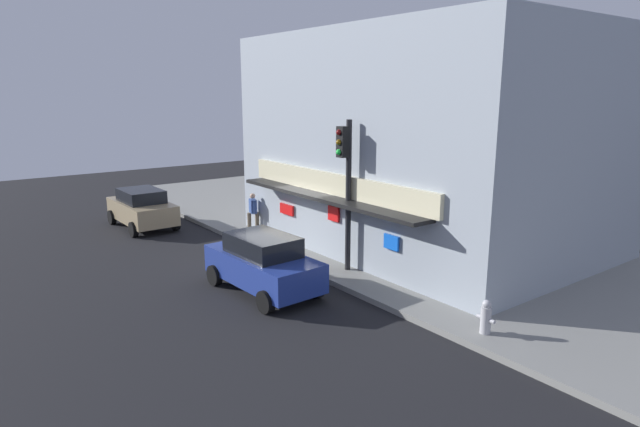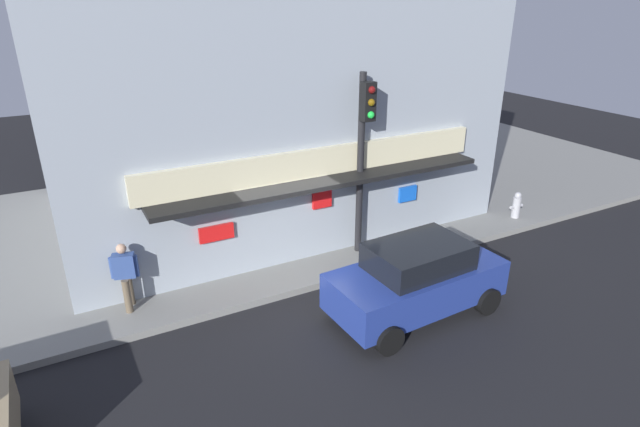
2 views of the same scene
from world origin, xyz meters
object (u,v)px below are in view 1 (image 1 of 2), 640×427
object	(u,v)px
pedestrian	(253,211)
parked_car_blue	(263,263)
traffic_light	(346,175)
fire_hydrant	(486,317)
parked_car_tan	(142,208)
trash_can	(334,242)
potted_plant_by_doorway	(369,236)

from	to	relation	value
pedestrian	parked_car_blue	bearing A→B (deg)	-27.37
traffic_light	fire_hydrant	distance (m)	6.27
traffic_light	pedestrian	size ratio (longest dim) A/B	3.01
fire_hydrant	parked_car_blue	world-z (taller)	parked_car_blue
parked_car_blue	parked_car_tan	xyz separation A→B (m)	(-9.90, -0.21, -0.02)
fire_hydrant	parked_car_tan	distance (m)	16.13
trash_can	parked_car_blue	bearing A→B (deg)	-71.30
fire_hydrant	potted_plant_by_doorway	world-z (taller)	potted_plant_by_doorway
trash_can	parked_car_blue	xyz separation A→B (m)	(1.24, -3.67, 0.26)
pedestrian	fire_hydrant	bearing A→B (deg)	-1.85
potted_plant_by_doorway	pedestrian	bearing A→B (deg)	-160.72
trash_can	potted_plant_by_doorway	bearing A→B (deg)	60.58
pedestrian	traffic_light	bearing A→B (deg)	-0.87
fire_hydrant	trash_can	bearing A→B (deg)	171.53
fire_hydrant	pedestrian	distance (m)	11.74
traffic_light	pedestrian	distance (m)	6.46
pedestrian	parked_car_blue	xyz separation A→B (m)	(5.73, -2.97, -0.18)
trash_can	fire_hydrant	bearing A→B (deg)	-8.47
pedestrian	parked_car_blue	distance (m)	6.46
parked_car_tan	trash_can	bearing A→B (deg)	24.10
traffic_light	parked_car_blue	world-z (taller)	traffic_light
traffic_light	parked_car_tan	xyz separation A→B (m)	(-10.23, -3.08, -2.42)
trash_can	parked_car_tan	xyz separation A→B (m)	(-8.66, -3.87, 0.24)
fire_hydrant	pedestrian	world-z (taller)	pedestrian
traffic_light	parked_car_blue	bearing A→B (deg)	-96.63
trash_can	pedestrian	bearing A→B (deg)	-171.18
fire_hydrant	potted_plant_by_doorway	distance (m)	6.97
pedestrian	trash_can	bearing A→B (deg)	8.82
pedestrian	potted_plant_by_doorway	bearing A→B (deg)	19.28
potted_plant_by_doorway	parked_car_blue	bearing A→B (deg)	-82.49
potted_plant_by_doorway	trash_can	bearing A→B (deg)	-119.42
fire_hydrant	parked_car_blue	bearing A→B (deg)	-156.62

